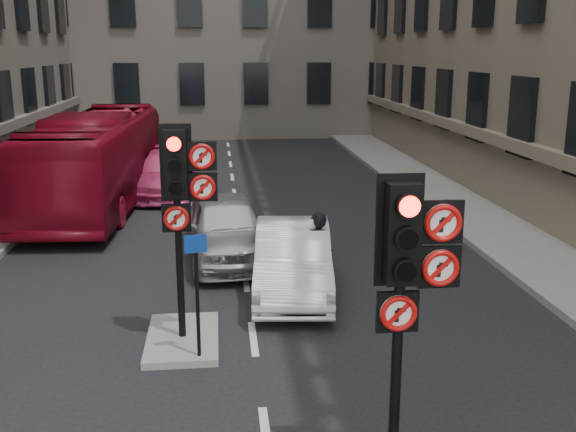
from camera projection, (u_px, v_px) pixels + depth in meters
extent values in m
cube|color=gray|center=(494.00, 222.00, 19.04)|extent=(3.00, 50.00, 0.16)
cube|color=gray|center=(183.00, 339.00, 11.44)|extent=(1.20, 2.00, 0.12)
cylinder|color=black|center=(396.00, 383.00, 7.57)|extent=(0.12, 0.12, 2.40)
cube|color=black|center=(402.00, 233.00, 7.14)|extent=(0.36, 0.28, 1.10)
cube|color=black|center=(399.00, 230.00, 7.27)|extent=(0.52, 0.03, 1.25)
cylinder|color=#FF1407|center=(410.00, 207.00, 6.82)|extent=(0.22, 0.01, 0.22)
cylinder|color=black|center=(408.00, 240.00, 6.91)|extent=(0.22, 0.01, 0.22)
cylinder|color=black|center=(407.00, 272.00, 6.99)|extent=(0.22, 0.01, 0.22)
cube|color=black|center=(442.00, 222.00, 7.14)|extent=(0.47, 0.05, 0.47)
cylinder|color=white|center=(443.00, 223.00, 7.10)|extent=(0.41, 0.02, 0.41)
torus|color=#BF0C0A|center=(443.00, 223.00, 7.08)|extent=(0.41, 0.06, 0.41)
cube|color=#BF0C0A|center=(443.00, 223.00, 7.08)|extent=(0.25, 0.01, 0.25)
cube|color=black|center=(439.00, 267.00, 7.26)|extent=(0.47, 0.05, 0.47)
cylinder|color=white|center=(440.00, 268.00, 7.22)|extent=(0.41, 0.02, 0.41)
torus|color=#BF0C0A|center=(441.00, 268.00, 7.21)|extent=(0.41, 0.06, 0.41)
cube|color=#BF0C0A|center=(441.00, 269.00, 7.20)|extent=(0.25, 0.01, 0.25)
cube|color=black|center=(397.00, 312.00, 7.34)|extent=(0.47, 0.05, 0.47)
cylinder|color=white|center=(398.00, 313.00, 7.30)|extent=(0.41, 0.02, 0.41)
torus|color=#BF0C0A|center=(399.00, 314.00, 7.28)|extent=(0.41, 0.06, 0.41)
cube|color=#BF0C0A|center=(399.00, 314.00, 7.28)|extent=(0.25, 0.01, 0.25)
cylinder|color=black|center=(180.00, 268.00, 11.13)|extent=(0.12, 0.12, 2.40)
cube|color=black|center=(176.00, 164.00, 10.71)|extent=(0.36, 0.28, 1.10)
cube|color=black|center=(176.00, 162.00, 10.84)|extent=(0.52, 0.03, 1.25)
cylinder|color=#FF1407|center=(174.00, 144.00, 10.39)|extent=(0.22, 0.02, 0.22)
cylinder|color=black|center=(175.00, 166.00, 10.47)|extent=(0.22, 0.02, 0.22)
cylinder|color=black|center=(176.00, 188.00, 10.56)|extent=(0.22, 0.02, 0.22)
cube|color=black|center=(202.00, 156.00, 10.70)|extent=(0.47, 0.05, 0.47)
cylinder|color=white|center=(202.00, 157.00, 10.67)|extent=(0.41, 0.02, 0.41)
torus|color=#BF0C0A|center=(202.00, 157.00, 10.65)|extent=(0.41, 0.06, 0.41)
cube|color=#BF0C0A|center=(202.00, 157.00, 10.65)|extent=(0.25, 0.02, 0.25)
cube|color=black|center=(203.00, 187.00, 10.83)|extent=(0.47, 0.05, 0.47)
cylinder|color=white|center=(203.00, 187.00, 10.79)|extent=(0.41, 0.02, 0.41)
torus|color=#BF0C0A|center=(203.00, 188.00, 10.77)|extent=(0.41, 0.06, 0.41)
cube|color=#BF0C0A|center=(203.00, 188.00, 10.77)|extent=(0.25, 0.02, 0.25)
cube|color=black|center=(176.00, 218.00, 10.90)|extent=(0.47, 0.05, 0.47)
cylinder|color=white|center=(176.00, 218.00, 10.86)|extent=(0.41, 0.02, 0.41)
torus|color=#BF0C0A|center=(176.00, 219.00, 10.85)|extent=(0.41, 0.06, 0.41)
cube|color=#BF0C0A|center=(176.00, 219.00, 10.84)|extent=(0.25, 0.02, 0.25)
imported|color=#A1A4A9|center=(226.00, 228.00, 15.81)|extent=(2.24, 4.63, 1.52)
imported|color=silver|center=(293.00, 259.00, 13.68)|extent=(1.90, 4.38, 1.40)
imported|color=#DE4183|center=(167.00, 173.00, 22.86)|extent=(2.03, 4.96, 1.44)
imported|color=maroon|center=(98.00, 160.00, 21.01)|extent=(3.02, 10.68, 2.94)
imported|color=black|center=(322.00, 263.00, 14.20)|extent=(0.61, 1.53, 0.90)
imported|color=black|center=(318.00, 252.00, 13.61)|extent=(0.65, 0.46, 1.70)
cylinder|color=black|center=(197.00, 297.00, 10.45)|extent=(0.06, 0.06, 1.96)
cube|color=navy|center=(195.00, 244.00, 10.18)|extent=(0.34, 0.10, 0.27)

